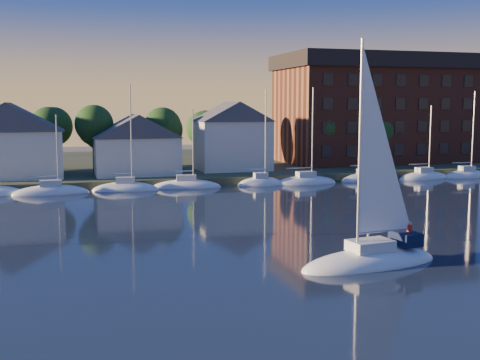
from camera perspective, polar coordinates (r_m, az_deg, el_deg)
name	(u,v)px	position (r m, az deg, el deg)	size (l,w,h in m)	color
ground	(404,321)	(30.72, 15.27, -12.77)	(260.00, 260.00, 0.00)	black
shoreline_land	(160,167)	(101.18, -7.57, 1.22)	(160.00, 50.00, 2.00)	#343C23
wooden_dock	(188,185)	(78.69, -4.98, -0.43)	(120.00, 3.00, 1.00)	brown
clubhouse_west	(10,139)	(82.84, -21.00, 3.63)	(13.65, 9.45, 9.64)	white
clubhouse_centre	(136,144)	(82.17, -9.82, 3.41)	(11.55, 8.40, 8.08)	white
clubhouse_east	(232,135)	(86.80, -0.75, 4.28)	(10.50, 8.40, 9.80)	white
condo_block	(374,108)	(102.17, 12.59, 6.67)	(31.00, 17.00, 17.40)	brown
tree_line	(186,126)	(89.24, -5.18, 5.09)	(93.40, 5.40, 8.90)	#322217
moored_fleet	(193,187)	(75.76, -4.52, -0.64)	(87.50, 2.40, 12.05)	white
hero_sailboat	(372,255)	(40.21, 12.40, -6.98)	(10.40, 4.48, 15.48)	white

